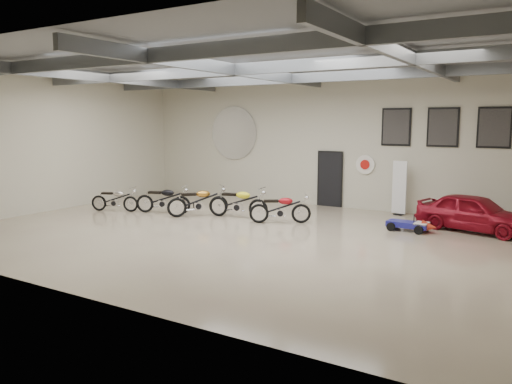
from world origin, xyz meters
The scene contains 19 objects.
floor centered at (0.00, 0.00, 0.00)m, with size 16.00×12.00×0.01m, color tan.
ceiling centered at (0.00, 0.00, 5.00)m, with size 16.00×12.00×0.01m, color slate.
back_wall centered at (0.00, 6.00, 2.50)m, with size 16.00×0.02×5.00m, color beige.
left_wall centered at (-8.00, 0.00, 2.50)m, with size 0.02×12.00×5.00m, color beige.
ceiling_beams centered at (0.00, 0.00, 4.75)m, with size 15.80×11.80×0.32m, color #5A5E62, non-canonical shape.
door centered at (0.50, 5.95, 1.05)m, with size 0.92×0.08×2.10m, color black.
logo_plaque centered at (-4.00, 5.95, 2.80)m, with size 2.30×0.06×1.16m, color silver, non-canonical shape.
poster_left centered at (3.00, 5.96, 3.10)m, with size 1.05×0.08×1.35m, color black, non-canonical shape.
poster_mid centered at (4.60, 5.96, 3.10)m, with size 1.05×0.08×1.35m, color black, non-canonical shape.
poster_right centered at (6.20, 5.96, 3.10)m, with size 1.05×0.08×1.35m, color black, non-canonical shape.
oil_sign centered at (1.90, 5.95, 1.70)m, with size 0.72×0.10×0.72m, color white, non-canonical shape.
banner_stand centered at (3.32, 5.50, 0.95)m, with size 0.52×0.21×1.91m, color white, non-canonical shape.
motorcycle_silver centered at (-5.85, 0.77, 0.47)m, with size 1.79×0.56×0.93m, color silver, non-canonical shape.
motorcycle_black centered at (-4.07, 1.42, 0.52)m, with size 2.01×0.62×1.04m, color silver, non-canonical shape.
motorcycle_gold centered at (-2.62, 1.61, 0.55)m, with size 2.11×0.65×1.10m, color silver, non-canonical shape.
motorcycle_yellow centered at (-1.27, 2.10, 0.56)m, with size 2.14×0.66×1.11m, color silver, non-canonical shape.
motorcycle_red centered at (0.41, 2.04, 0.51)m, with size 1.96×0.61×1.02m, color silver, non-canonical shape.
go_kart centered at (4.41, 3.00, 0.27)m, with size 1.49×0.67×0.54m, color navy, non-canonical shape.
vintage_car centered at (6.00, 4.00, 0.57)m, with size 3.35×1.35×1.14m, color maroon.
Camera 1 is at (8.03, -12.05, 3.30)m, focal length 35.00 mm.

